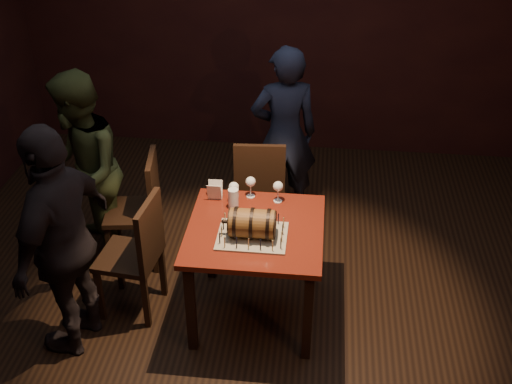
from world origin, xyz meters
TOP-DOWN VIEW (x-y plane):
  - room_shell at (0.00, 0.00)m, footprint 5.04×5.04m
  - pub_table at (0.09, -0.08)m, footprint 0.90×0.90m
  - cake_board at (0.08, -0.18)m, footprint 0.45×0.35m
  - barrel_cake at (0.08, -0.18)m, footprint 0.35×0.21m
  - birthday_candles at (0.08, -0.18)m, footprint 0.40×0.30m
  - wine_glass_left at (-0.09, 0.22)m, footprint 0.07×0.07m
  - wine_glass_mid at (0.01, 0.30)m, footprint 0.07×0.07m
  - wine_glass_right at (0.21, 0.26)m, footprint 0.07×0.07m
  - pint_of_ale at (-0.09, 0.14)m, footprint 0.07×0.07m
  - menu_card at (-0.23, 0.24)m, footprint 0.10×0.05m
  - chair_back at (0.02, 0.84)m, footprint 0.43×0.43m
  - chair_left_rear at (-0.84, 0.45)m, footprint 0.45×0.45m
  - chair_left_front at (-0.72, -0.11)m, footprint 0.44×0.44m
  - person_back at (0.18, 1.24)m, footprint 0.64×0.50m
  - person_left_rear at (-1.27, 0.45)m, footprint 0.79×0.90m
  - person_left_front at (-1.08, -0.45)m, footprint 0.59×1.02m

SIDE VIEW (x-z plane):
  - chair_back at x=0.02m, z-range 0.06..0.99m
  - chair_left_rear at x=-0.84m, z-range 0.06..0.99m
  - chair_left_front at x=-0.72m, z-range 0.06..0.99m
  - pub_table at x=0.09m, z-range 0.27..1.02m
  - cake_board at x=0.08m, z-range 0.75..0.76m
  - person_back at x=0.18m, z-range 0.00..1.54m
  - person_left_rear at x=-1.27m, z-range 0.00..1.56m
  - birthday_candles at x=0.08m, z-range 0.76..0.85m
  - person_left_front at x=-1.08m, z-range 0.00..1.63m
  - menu_card at x=-0.23m, z-range 0.75..0.88m
  - pint_of_ale at x=-0.09m, z-range 0.75..0.90m
  - barrel_cake at x=0.08m, z-range 0.75..0.96m
  - wine_glass_mid at x=0.01m, z-range 0.79..0.95m
  - wine_glass_left at x=-0.09m, z-range 0.79..0.95m
  - wine_glass_right at x=0.21m, z-range 0.79..0.95m
  - room_shell at x=0.00m, z-range 0.00..2.80m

